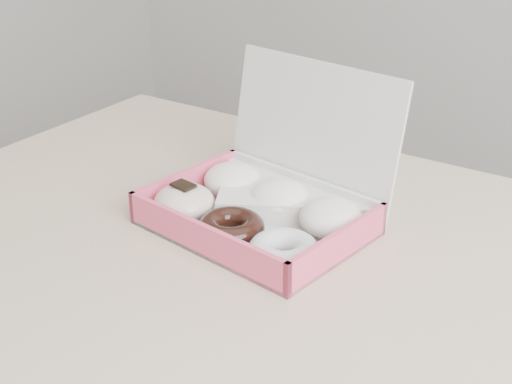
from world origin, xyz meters
The scene contains 3 objects.
table centered at (0.00, 0.00, 0.67)m, with size 1.20×0.80×0.75m.
donut_box centered at (-0.09, 0.07, 0.78)m, with size 0.31×0.28×0.20m.
newspapers centered at (-0.08, 0.15, 0.77)m, with size 0.22×0.18×0.04m, color white.
Camera 1 is at (0.37, -0.64, 1.21)m, focal length 50.00 mm.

